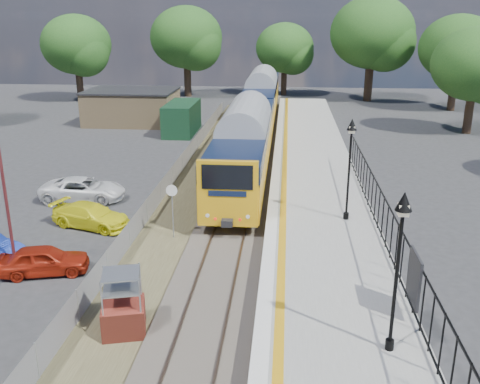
# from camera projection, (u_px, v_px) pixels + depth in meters

# --- Properties ---
(ground) EXTENTS (120.00, 120.00, 0.00)m
(ground) POSITION_uv_depth(u_px,v_px,m) (213.00, 297.00, 19.33)
(ground) COLOR #2D2D30
(ground) RESTS_ON ground
(track_bed) EXTENTS (5.90, 80.00, 0.29)m
(track_bed) POSITION_uv_depth(u_px,v_px,m) (229.00, 205.00, 28.49)
(track_bed) COLOR #473F38
(track_bed) RESTS_ON ground
(platform) EXTENTS (5.00, 70.00, 0.90)m
(platform) POSITION_uv_depth(u_px,v_px,m) (319.00, 212.00, 26.40)
(platform) COLOR gray
(platform) RESTS_ON ground
(platform_edge) EXTENTS (0.90, 70.00, 0.01)m
(platform_edge) POSITION_uv_depth(u_px,v_px,m) (277.00, 202.00, 26.43)
(platform_edge) COLOR silver
(platform_edge) RESTS_ON platform
(victorian_lamp_south) EXTENTS (0.44, 0.44, 4.60)m
(victorian_lamp_south) POSITION_uv_depth(u_px,v_px,m) (401.00, 236.00, 13.73)
(victorian_lamp_south) COLOR black
(victorian_lamp_south) RESTS_ON platform
(victorian_lamp_north) EXTENTS (0.44, 0.44, 4.60)m
(victorian_lamp_north) POSITION_uv_depth(u_px,v_px,m) (351.00, 146.00, 23.21)
(victorian_lamp_north) COLOR black
(victorian_lamp_north) RESTS_ON platform
(palisade_fence) EXTENTS (0.12, 26.00, 2.00)m
(palisade_fence) POSITION_uv_depth(u_px,v_px,m) (390.00, 233.00, 20.32)
(palisade_fence) COLOR black
(palisade_fence) RESTS_ON platform
(wire_fence) EXTENTS (0.06, 52.00, 1.20)m
(wire_fence) POSITION_uv_depth(u_px,v_px,m) (169.00, 181.00, 30.84)
(wire_fence) COLOR #999EA3
(wire_fence) RESTS_ON ground
(outbuilding) EXTENTS (10.80, 10.10, 3.12)m
(outbuilding) POSITION_uv_depth(u_px,v_px,m) (141.00, 109.00, 49.27)
(outbuilding) COLOR tan
(outbuilding) RESTS_ON ground
(tree_line) EXTENTS (56.80, 43.80, 11.88)m
(tree_line) POSITION_uv_depth(u_px,v_px,m) (278.00, 46.00, 56.85)
(tree_line) COLOR #332319
(tree_line) RESTS_ON ground
(train) EXTENTS (2.82, 40.83, 3.51)m
(train) POSITION_uv_depth(u_px,v_px,m) (256.00, 112.00, 42.70)
(train) COLOR gold
(train) RESTS_ON ground
(brick_plinth) EXTENTS (1.62, 1.62, 2.15)m
(brick_plinth) POSITION_uv_depth(u_px,v_px,m) (123.00, 304.00, 16.85)
(brick_plinth) COLOR maroon
(brick_plinth) RESTS_ON ground
(speed_sign) EXTENTS (0.52, 0.10, 2.58)m
(speed_sign) POSITION_uv_depth(u_px,v_px,m) (172.00, 203.00, 23.85)
(speed_sign) COLOR #999EA3
(speed_sign) RESTS_ON ground
(carpark_lamp) EXTENTS (0.25, 0.50, 7.62)m
(carpark_lamp) POSITION_uv_depth(u_px,v_px,m) (2.00, 170.00, 19.62)
(carpark_lamp) COLOR #521B1D
(carpark_lamp) RESTS_ON ground
(car_red) EXTENTS (3.66, 2.21, 1.16)m
(car_red) POSITION_uv_depth(u_px,v_px,m) (44.00, 260.00, 20.92)
(car_red) COLOR #9F210E
(car_red) RESTS_ON ground
(car_yellow) EXTENTS (4.23, 2.68, 1.14)m
(car_yellow) POSITION_uv_depth(u_px,v_px,m) (91.00, 216.00, 25.59)
(car_yellow) COLOR yellow
(car_yellow) RESTS_ON ground
(car_white) EXTENTS (4.61, 2.25, 1.26)m
(car_white) POSITION_uv_depth(u_px,v_px,m) (83.00, 189.00, 29.26)
(car_white) COLOR white
(car_white) RESTS_ON ground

